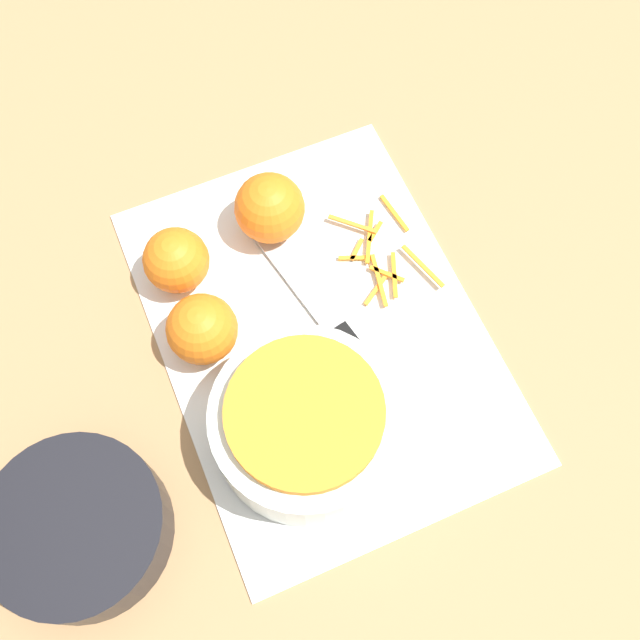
% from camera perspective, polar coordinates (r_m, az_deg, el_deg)
% --- Properties ---
extents(ground_plane, '(4.00, 4.00, 0.00)m').
position_cam_1_polar(ground_plane, '(0.84, 0.00, -0.98)').
color(ground_plane, '#9E754C').
extents(cutting_board, '(0.47, 0.34, 0.01)m').
position_cam_1_polar(cutting_board, '(0.84, 0.00, -0.90)').
color(cutting_board, silver).
rests_on(cutting_board, ground_plane).
extents(bowl_speckled, '(0.19, 0.19, 0.09)m').
position_cam_1_polar(bowl_speckled, '(0.75, -1.14, -7.90)').
color(bowl_speckled, silver).
rests_on(bowl_speckled, cutting_board).
extents(bowl_dark, '(0.17, 0.17, 0.06)m').
position_cam_1_polar(bowl_dark, '(0.79, -17.89, -14.86)').
color(bowl_dark, black).
rests_on(bowl_dark, ground_plane).
extents(knife, '(0.25, 0.07, 0.02)m').
position_cam_1_polar(knife, '(0.82, 1.90, -1.39)').
color(knife, black).
rests_on(knife, cutting_board).
extents(orange_left, '(0.07, 0.07, 0.07)m').
position_cam_1_polar(orange_left, '(0.85, -10.90, 4.48)').
color(orange_left, orange).
rests_on(orange_left, cutting_board).
extents(orange_right, '(0.08, 0.08, 0.08)m').
position_cam_1_polar(orange_right, '(0.86, -3.98, 8.46)').
color(orange_right, orange).
rests_on(orange_right, cutting_board).
extents(orange_back, '(0.08, 0.08, 0.08)m').
position_cam_1_polar(orange_back, '(0.80, -8.97, -0.70)').
color(orange_back, orange).
rests_on(orange_back, cutting_board).
extents(peel_pile, '(0.14, 0.10, 0.01)m').
position_cam_1_polar(peel_pile, '(0.87, 4.64, 5.03)').
color(peel_pile, orange).
rests_on(peel_pile, cutting_board).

